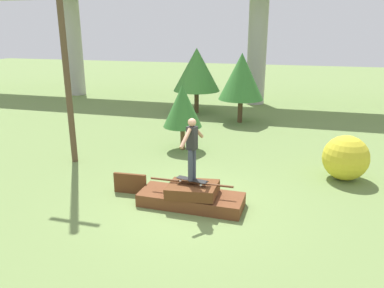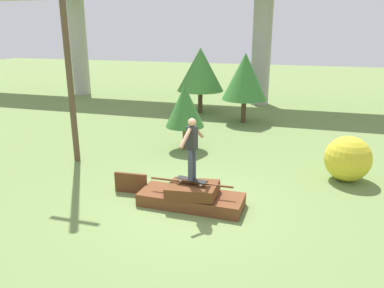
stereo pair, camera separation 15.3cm
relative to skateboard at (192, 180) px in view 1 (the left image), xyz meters
name	(u,v)px [view 1 (the left image)]	position (x,y,z in m)	size (l,w,h in m)	color
ground_plane	(191,205)	(-0.04, 0.07, -0.74)	(80.00, 80.00, 0.00)	olive
scrap_pile	(191,197)	(-0.03, 0.05, -0.49)	(2.68, 1.05, 0.66)	brown
scrap_plank_loose	(130,183)	(-1.86, 0.35, -0.45)	(0.92, 0.13, 0.57)	#5B3319
skateboard	(192,180)	(0.00, 0.00, 0.00)	(0.85, 0.37, 0.09)	black
skater	(192,145)	(0.00, 0.00, 0.91)	(0.33, 1.13, 1.56)	#383D4C
utility_pole	(62,32)	(-4.78, 2.22, 3.52)	(1.30, 0.20, 8.26)	brown
tree_behind_left	(197,70)	(-2.76, 10.79, 1.55)	(2.45, 2.45, 3.41)	#4C3823
tree_behind_right	(241,77)	(-0.18, 9.25, 1.46)	(2.12, 2.12, 3.29)	#4C3823
tree_mid_back	(182,106)	(-1.61, 4.49, 0.91)	(1.43, 1.43, 2.43)	brown
bush_yellow_flowering	(346,158)	(3.91, 3.01, -0.06)	(1.35, 1.35, 1.35)	gold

